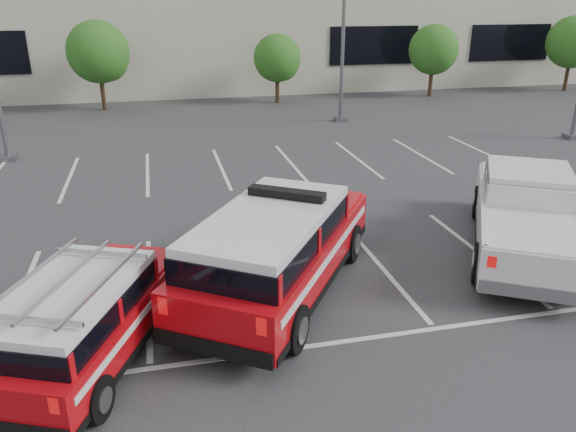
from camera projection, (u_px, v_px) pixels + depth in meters
name	position (u px, v px, depth m)	size (l,w,h in m)	color
ground	(269.00, 277.00, 12.89)	(120.00, 120.00, 0.00)	#313134
stall_markings	(240.00, 209.00, 16.96)	(23.00, 15.00, 0.01)	silver
convention_building	(182.00, 15.00, 40.04)	(60.00, 16.99, 13.20)	beige
tree_mid_left	(100.00, 54.00, 30.68)	(3.37, 3.37, 4.85)	#3F2B19
tree_mid_right	(278.00, 60.00, 33.02)	(2.77, 2.77, 3.99)	#3F2B19
tree_right	(434.00, 51.00, 35.07)	(3.07, 3.07, 4.42)	#3F2B19
tree_far_right	(573.00, 44.00, 37.12)	(3.37, 3.37, 4.85)	#3F2B19
light_pole_mid	(344.00, 14.00, 26.97)	(0.90, 0.60, 10.24)	#59595E
fire_chief_suv	(278.00, 255.00, 11.90)	(5.38, 6.45, 2.20)	#B2080F
white_pickup	(525.00, 221.00, 14.00)	(5.24, 6.74, 2.00)	silver
ladder_suv	(87.00, 323.00, 9.73)	(3.51, 5.02, 1.84)	#B2080F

